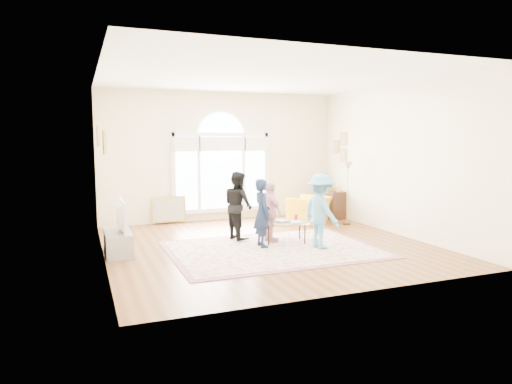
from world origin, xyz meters
name	(u,v)px	position (x,y,z in m)	size (l,w,h in m)	color
ground	(266,245)	(0.00, 0.00, 0.00)	(6.00, 6.00, 0.00)	#593317
room_shell	(223,158)	(0.01, 2.83, 1.57)	(6.00, 6.00, 6.00)	beige
area_rug	(273,249)	(-0.04, -0.42, 0.01)	(3.60, 2.60, 0.02)	beige
rug_border	(273,249)	(-0.04, -0.42, 0.01)	(3.80, 2.80, 0.01)	#9A5F72
tv_console	(118,243)	(-2.75, 0.30, 0.21)	(0.45, 1.00, 0.42)	gray
television	(118,215)	(-2.74, 0.30, 0.70)	(0.16, 0.97, 0.56)	black
coffee_table	(285,223)	(0.39, 0.02, 0.40)	(1.25, 0.94, 0.54)	silver
armchair	(309,210)	(1.90, 1.82, 0.32)	(0.97, 0.85, 0.63)	yellow
side_cabinet	(335,205)	(2.78, 2.08, 0.35)	(0.40, 0.50, 0.70)	black
floor_lamp	(348,171)	(2.61, 1.26, 1.28)	(0.24, 0.24, 1.51)	black
plant_pedestal	(319,202)	(2.70, 2.75, 0.35)	(0.20, 0.20, 0.70)	white
potted_plant	(320,181)	(2.70, 2.75, 0.92)	(0.39, 0.34, 0.44)	#33722D
leaning_picture	(169,224)	(-1.35, 2.90, 0.00)	(0.80, 0.05, 0.62)	tan
child_navy	(262,213)	(-0.16, -0.18, 0.66)	(0.47, 0.31, 1.29)	#14203A
child_black	(238,205)	(-0.36, 0.63, 0.71)	(0.67, 0.52, 1.38)	black
child_pink	(270,212)	(0.15, 0.16, 0.61)	(0.69, 0.29, 1.18)	#EBA9AF
child_blue	(321,211)	(0.82, -0.67, 0.72)	(0.90, 0.52, 1.40)	#539DC3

